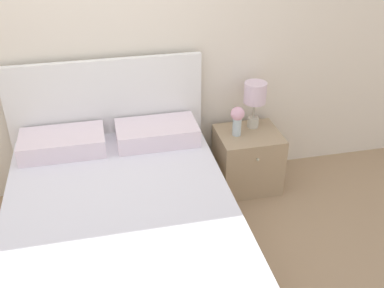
# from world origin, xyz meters

# --- Properties ---
(ground_plane) EXTENTS (12.00, 12.00, 0.00)m
(ground_plane) POSITION_xyz_m (0.00, 0.00, 0.00)
(ground_plane) COLOR tan
(wall_back) EXTENTS (8.00, 0.06, 2.60)m
(wall_back) POSITION_xyz_m (0.00, 0.07, 1.30)
(wall_back) COLOR silver
(wall_back) RESTS_ON ground_plane
(bed) EXTENTS (1.52, 2.15, 1.16)m
(bed) POSITION_xyz_m (0.00, -1.00, 0.29)
(bed) COLOR tan
(bed) RESTS_ON ground_plane
(nightstand) EXTENTS (0.51, 0.47, 0.51)m
(nightstand) POSITION_xyz_m (1.12, -0.25, 0.26)
(nightstand) COLOR tan
(nightstand) RESTS_ON ground_plane
(table_lamp) EXTENTS (0.18, 0.18, 0.40)m
(table_lamp) POSITION_xyz_m (1.19, -0.14, 0.79)
(table_lamp) COLOR beige
(table_lamp) RESTS_ON nightstand
(flower_vase) EXTENTS (0.11, 0.11, 0.25)m
(flower_vase) POSITION_xyz_m (1.01, -0.24, 0.66)
(flower_vase) COLOR silver
(flower_vase) RESTS_ON nightstand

